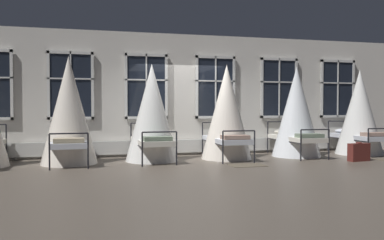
# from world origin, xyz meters

# --- Properties ---
(ground) EXTENTS (28.64, 28.64, 0.00)m
(ground) POSITION_xyz_m (0.00, 0.00, 0.00)
(ground) COLOR brown
(back_wall_with_windows) EXTENTS (15.32, 0.10, 3.36)m
(back_wall_with_windows) POSITION_xyz_m (0.00, 1.22, 1.68)
(back_wall_with_windows) COLOR silver
(back_wall_with_windows) RESTS_ON ground
(window_bank) EXTENTS (11.01, 0.10, 2.70)m
(window_bank) POSITION_xyz_m (0.00, 1.10, 1.08)
(window_bank) COLOR black
(window_bank) RESTS_ON ground
(cot_second) EXTENTS (1.31, 1.91, 2.53)m
(cot_second) POSITION_xyz_m (-2.96, 0.06, 1.22)
(cot_second) COLOR black
(cot_second) RESTS_ON ground
(cot_third) EXTENTS (1.31, 1.91, 2.41)m
(cot_third) POSITION_xyz_m (-1.00, 0.09, 1.16)
(cot_third) COLOR black
(cot_third) RESTS_ON ground
(cot_fourth) EXTENTS (1.31, 1.90, 2.43)m
(cot_fourth) POSITION_xyz_m (0.94, 0.03, 1.17)
(cot_fourth) COLOR black
(cot_fourth) RESTS_ON ground
(cot_fifth) EXTENTS (1.31, 1.90, 2.43)m
(cot_fifth) POSITION_xyz_m (2.95, 0.06, 1.18)
(cot_fifth) COLOR black
(cot_fifth) RESTS_ON ground
(cot_sixth) EXTENTS (1.31, 1.90, 2.39)m
(cot_sixth) POSITION_xyz_m (4.92, 0.06, 1.16)
(cot_sixth) COLOR black
(cot_sixth) RESTS_ON ground
(rug_fourth) EXTENTS (0.81, 0.57, 0.01)m
(rug_fourth) POSITION_xyz_m (0.98, -1.26, 0.01)
(rug_fourth) COLOR brown
(rug_fourth) RESTS_ON ground
(suitcase_dark) EXTENTS (0.58, 0.29, 0.47)m
(suitcase_dark) POSITION_xyz_m (3.94, -1.25, 0.22)
(suitcase_dark) COLOR #5B231E
(suitcase_dark) RESTS_ON ground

